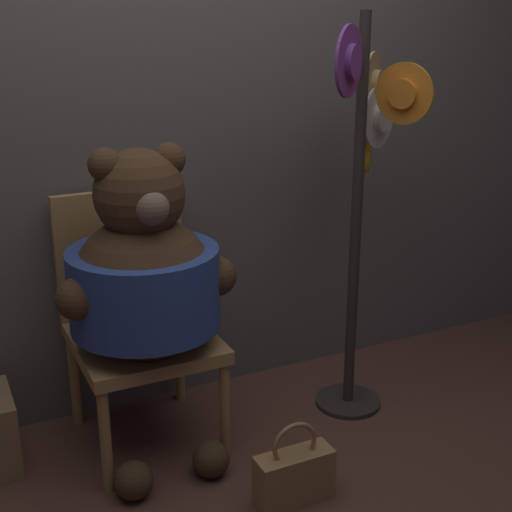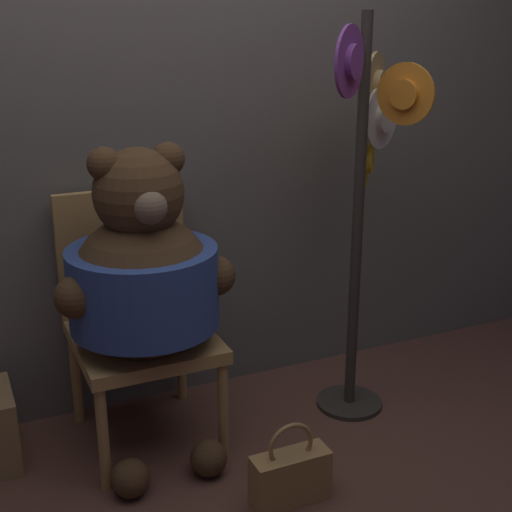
{
  "view_description": "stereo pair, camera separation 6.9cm",
  "coord_description": "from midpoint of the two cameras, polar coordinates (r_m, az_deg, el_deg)",
  "views": [
    {
      "loc": [
        -0.9,
        -1.99,
        1.61
      ],
      "look_at": [
        0.21,
        0.3,
        0.74
      ],
      "focal_mm": 50.0,
      "sensor_mm": 36.0,
      "label": 1
    },
    {
      "loc": [
        -0.84,
        -2.02,
        1.61
      ],
      "look_at": [
        0.21,
        0.3,
        0.74
      ],
      "focal_mm": 50.0,
      "sensor_mm": 36.0,
      "label": 2
    }
  ],
  "objects": [
    {
      "name": "ground_plane",
      "position": [
        2.71,
        -2.1,
        -17.57
      ],
      "size": [
        14.0,
        14.0,
        0.0
      ],
      "primitive_type": "plane",
      "color": "brown"
    },
    {
      "name": "wall_back",
      "position": [
        2.92,
        -8.71,
        13.04
      ],
      "size": [
        8.0,
        0.1,
        2.65
      ],
      "color": "#66605B",
      "rests_on": "ground_plane"
    },
    {
      "name": "chair",
      "position": [
        2.81,
        -10.34,
        -4.6
      ],
      "size": [
        0.51,
        0.55,
        0.96
      ],
      "color": "#B2844C",
      "rests_on": "ground_plane"
    },
    {
      "name": "teddy_bear",
      "position": [
        2.56,
        -9.68,
        -1.84
      ],
      "size": [
        0.65,
        0.58,
        1.19
      ],
      "color": "#4C331E",
      "rests_on": "ground_plane"
    },
    {
      "name": "hat_display_rack",
      "position": [
        2.85,
        8.01,
        6.94
      ],
      "size": [
        0.48,
        0.47,
        1.62
      ],
      "color": "#332D28",
      "rests_on": "ground_plane"
    },
    {
      "name": "handbag_on_ground",
      "position": [
        2.56,
        2.26,
        -17.09
      ],
      "size": [
        0.28,
        0.1,
        0.31
      ],
      "color": "#A87A47",
      "rests_on": "ground_plane"
    }
  ]
}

